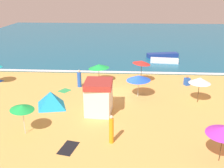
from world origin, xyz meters
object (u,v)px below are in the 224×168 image
(beach_umbrella_5, at_px, (138,78))
(small_boat_0, at_px, (164,61))
(beachgoer_1, at_px, (79,79))
(beachgoer_5, at_px, (187,81))
(beach_umbrella_8, at_px, (200,80))
(beach_tent, at_px, (51,99))
(beach_umbrella_0, at_px, (142,62))
(beach_umbrella_4, at_px, (22,108))
(beachgoer_3, at_px, (111,130))
(beach_umbrella_1, at_px, (224,130))
(lifeguard_cabana, at_px, (99,97))
(beach_umbrella_7, at_px, (99,66))
(small_boat_1, at_px, (163,55))

(beach_umbrella_5, bearing_deg, small_boat_0, 71.39)
(beachgoer_1, relative_size, beachgoer_5, 1.85)
(small_boat_0, bearing_deg, beach_umbrella_8, -83.94)
(beachgoer_1, bearing_deg, beach_tent, -107.54)
(beach_umbrella_0, height_order, beachgoer_5, beach_umbrella_0)
(beach_umbrella_4, bearing_deg, beachgoer_3, -7.19)
(beach_umbrella_5, relative_size, beachgoer_5, 2.89)
(beach_umbrella_1, relative_size, beachgoer_3, 1.42)
(beach_umbrella_8, bearing_deg, lifeguard_cabana, -163.03)
(beachgoer_1, distance_m, small_boat_0, 12.93)
(lifeguard_cabana, xyz_separation_m, beachgoer_1, (-2.51, 5.54, -0.52))
(beach_umbrella_4, xyz_separation_m, beach_umbrella_7, (3.82, 10.41, -0.22))
(beach_umbrella_4, relative_size, beach_umbrella_8, 0.90)
(beachgoer_3, height_order, small_boat_1, beachgoer_3)
(lifeguard_cabana, height_order, small_boat_1, lifeguard_cabana)
(beach_umbrella_0, xyz_separation_m, small_boat_0, (3.31, 7.52, -1.79))
(small_boat_1, bearing_deg, beach_tent, -123.46)
(beach_umbrella_8, relative_size, beach_tent, 0.80)
(beachgoer_1, bearing_deg, beach_umbrella_4, -102.98)
(beach_umbrella_0, bearing_deg, beachgoer_1, -166.88)
(beach_umbrella_7, height_order, small_boat_1, beach_umbrella_7)
(beach_umbrella_1, xyz_separation_m, beachgoer_5, (0.73, 12.23, -1.56))
(beach_umbrella_8, height_order, beachgoer_5, beach_umbrella_8)
(beach_umbrella_8, relative_size, beachgoer_1, 1.38)
(beach_umbrella_1, distance_m, small_boat_1, 23.07)
(beach_umbrella_0, distance_m, beach_umbrella_5, 3.59)
(beach_umbrella_1, distance_m, beach_umbrella_4, 12.12)
(beach_umbrella_4, distance_m, beachgoer_3, 5.91)
(small_boat_1, bearing_deg, beach_umbrella_5, -105.34)
(beach_umbrella_7, bearing_deg, beach_umbrella_4, -110.13)
(beach_tent, distance_m, beachgoer_5, 13.39)
(beach_umbrella_7, distance_m, small_boat_1, 13.02)
(beachgoer_5, bearing_deg, beach_tent, -154.39)
(beach_umbrella_0, height_order, beach_umbrella_7, beach_umbrella_0)
(beach_umbrella_5, bearing_deg, beach_umbrella_1, -64.74)
(beach_umbrella_4, distance_m, beach_tent, 4.46)
(beachgoer_5, xyz_separation_m, small_boat_1, (-1.12, 10.79, -0.01))
(beach_umbrella_0, distance_m, beach_umbrella_8, 6.40)
(small_boat_0, relative_size, small_boat_1, 0.81)
(beach_umbrella_0, height_order, beachgoer_3, beach_umbrella_0)
(beachgoer_3, bearing_deg, small_boat_0, 73.16)
(beachgoer_5, bearing_deg, lifeguard_cabana, -140.56)
(beach_umbrella_5, relative_size, beach_umbrella_7, 1.00)
(beach_umbrella_5, bearing_deg, lifeguard_cabana, -132.47)
(beach_tent, distance_m, small_boat_1, 19.87)
(beach_umbrella_7, bearing_deg, beachgoer_3, -79.98)
(lifeguard_cabana, height_order, beach_tent, lifeguard_cabana)
(beach_tent, distance_m, beachgoer_3, 7.20)
(lifeguard_cabana, xyz_separation_m, beach_umbrella_8, (8.11, 2.48, 0.63))
(beach_umbrella_4, height_order, small_boat_0, beach_umbrella_4)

